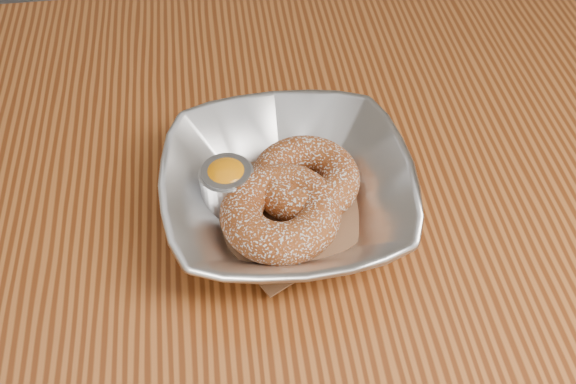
{
  "coord_description": "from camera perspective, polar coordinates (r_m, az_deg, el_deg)",
  "views": [
    {
      "loc": [
        0.03,
        -0.42,
        1.24
      ],
      "look_at": [
        0.09,
        -0.0,
        0.78
      ],
      "focal_mm": 42.0,
      "sensor_mm": 36.0,
      "label": 1
    }
  ],
  "objects": [
    {
      "name": "serving_bowl",
      "position": [
        0.62,
        -0.0,
        -0.1
      ],
      "size": [
        0.23,
        0.23,
        0.06
      ],
      "primitive_type": "imported",
      "color": "silver",
      "rests_on": "table"
    },
    {
      "name": "donut_back",
      "position": [
        0.64,
        1.48,
        1.11
      ],
      "size": [
        0.13,
        0.13,
        0.04
      ],
      "primitive_type": "torus",
      "rotation": [
        0.0,
        0.0,
        -0.29
      ],
      "color": "brown",
      "rests_on": "parchment"
    },
    {
      "name": "donut_front",
      "position": [
        0.61,
        -0.63,
        -1.76
      ],
      "size": [
        0.12,
        0.12,
        0.04
      ],
      "primitive_type": "torus",
      "rotation": [
        0.0,
        0.0,
        -0.08
      ],
      "color": "brown",
      "rests_on": "parchment"
    },
    {
      "name": "ramekin",
      "position": [
        0.63,
        -5.18,
        0.69
      ],
      "size": [
        0.05,
        0.05,
        0.05
      ],
      "color": "silver",
      "rests_on": "table"
    },
    {
      "name": "table",
      "position": [
        0.72,
        -6.92,
        -7.2
      ],
      "size": [
        1.2,
        0.8,
        0.75
      ],
      "color": "brown",
      "rests_on": "ground_plane"
    },
    {
      "name": "parchment",
      "position": [
        0.64,
        -0.0,
        -1.26
      ],
      "size": [
        0.2,
        0.2,
        0.0
      ],
      "primitive_type": "cube",
      "rotation": [
        0.0,
        0.0,
        0.51
      ],
      "color": "brown",
      "rests_on": "table"
    }
  ]
}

